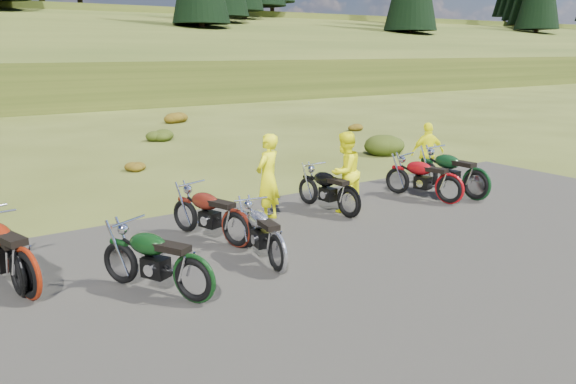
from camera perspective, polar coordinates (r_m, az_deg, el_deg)
ground at (r=10.41m, az=3.41°, el=-6.48°), size 300.00×300.00×0.00m
gravel_pad at (r=9.02m, az=11.20°, el=-10.11°), size 20.00×12.00×0.04m
shrub_4 at (r=18.14m, az=-15.46°, el=2.75°), size 0.77×0.77×0.45m
shrub_5 at (r=24.01m, az=-12.98°, el=5.80°), size 1.03×1.03×0.61m
shrub_6 at (r=29.95m, az=-11.47°, el=7.64°), size 1.30×1.30×0.77m
shrub_7 at (r=20.80m, az=9.92°, el=5.13°), size 1.56×1.56×0.92m
shrub_8 at (r=26.65m, az=6.58°, el=6.70°), size 0.77×0.77×0.45m
motorcycle_0 at (r=9.64m, az=-25.48°, el=-9.66°), size 0.89×2.14×1.09m
motorcycle_1 at (r=9.45m, az=-24.68°, el=-10.07°), size 1.41×2.47×1.23m
motorcycle_2 at (r=8.63m, az=-9.41°, el=-11.21°), size 1.66×2.26×1.14m
motorcycle_3 at (r=9.60m, az=-1.10°, el=-8.31°), size 0.92×2.08×1.05m
motorcycle_4 at (r=10.79m, az=-5.21°, el=-5.76°), size 1.34×2.26×1.12m
motorcycle_5 at (r=12.66m, az=6.16°, el=-2.74°), size 0.87×2.12×1.08m
motorcycle_6 at (r=14.25m, az=15.97°, el=-1.29°), size 1.25×2.27×1.13m
motorcycle_7 at (r=14.79m, az=18.46°, el=-0.91°), size 0.92×2.39×1.23m
person_middle at (r=12.18m, az=-2.06°, el=1.33°), size 0.83×0.73×1.92m
person_right_a at (r=12.97m, az=5.77°, el=1.92°), size 1.07×0.94×1.86m
person_right_b at (r=16.26m, az=13.98°, el=3.79°), size 1.07×0.71×1.70m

